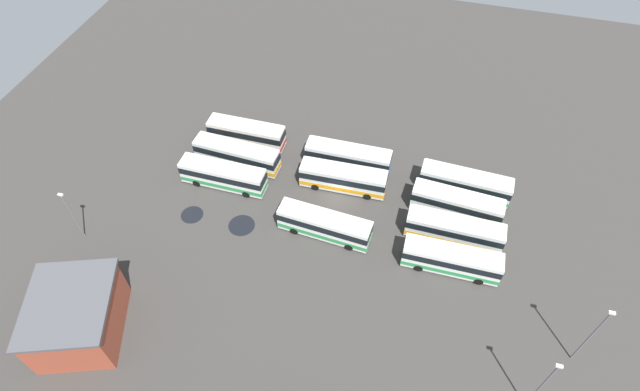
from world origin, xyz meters
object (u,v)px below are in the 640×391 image
object	(u,v)px
bus_row1_slot3	(348,157)
bus_row2_slot3	(465,183)
bus_row1_slot0	(325,225)
bus_row2_slot2	(457,204)
bus_row0_slot1	(223,175)
bus_row1_slot2	(343,178)
depot_building	(77,316)
bus_row0_slot3	(247,133)
bus_row2_slot1	(454,230)
lamp_post_far_corner	(592,335)
lamp_post_near_entrance	(72,214)
bus_row0_slot2	(237,155)
bus_row2_slot0	(452,259)
lamp_post_by_building	(542,385)

from	to	relation	value
bus_row1_slot3	bus_row2_slot3	distance (m)	14.88
bus_row1_slot0	bus_row1_slot3	distance (m)	11.32
bus_row2_slot2	bus_row2_slot3	size ratio (longest dim) A/B	0.97
bus_row0_slot1	bus_row1_slot2	xyz separation A→B (m)	(14.49, 3.51, -0.00)
bus_row2_slot2	depot_building	distance (m)	42.65
bus_row0_slot3	bus_row2_slot1	size ratio (longest dim) A/B	0.95
bus_row1_slot3	lamp_post_far_corner	bearing A→B (deg)	-35.59
lamp_post_near_entrance	depot_building	bearing A→B (deg)	-56.74
bus_row0_slot2	lamp_post_near_entrance	size ratio (longest dim) A/B	1.52
bus_row0_slot1	bus_row2_slot3	distance (m)	29.85
bus_row2_slot0	lamp_post_by_building	xyz separation A→B (m)	(8.32, -12.94, 3.15)
bus_row0_slot2	bus_row1_slot3	world-z (taller)	same
bus_row1_slot2	bus_row2_slot1	world-z (taller)	same
bus_row1_slot0	bus_row2_slot1	bearing A→B (deg)	12.68
bus_row1_slot2	bus_row0_slot2	bearing A→B (deg)	178.65
lamp_post_near_entrance	bus_row1_slot3	bearing A→B (deg)	35.26
bus_row0_slot3	depot_building	world-z (taller)	depot_building
bus_row2_slot0	lamp_post_near_entrance	distance (m)	41.99
bus_row0_slot2	bus_row0_slot3	bearing A→B (deg)	93.58
bus_row2_slot2	depot_building	xyz separation A→B (m)	(-34.37, -25.23, 1.06)
bus_row1_slot3	bus_row2_slot3	world-z (taller)	same
bus_row1_slot3	bus_row2_slot2	distance (m)	14.79
bus_row2_slot3	bus_row1_slot3	bearing A→B (deg)	177.84
bus_row0_slot1	bus_row1_slot0	size ratio (longest dim) A/B	0.99
depot_building	bus_row2_slot1	bearing A→B (deg)	31.68
bus_row2_slot0	depot_building	xyz separation A→B (m)	(-34.60, -17.16, 1.06)
bus_row0_slot3	bus_row1_slot0	xyz separation A→B (m)	(14.12, -12.08, 0.00)
bus_row1_slot2	lamp_post_by_building	xyz separation A→B (m)	(22.47, -21.43, 3.15)
bus_row0_slot3	depot_building	size ratio (longest dim) A/B	0.91
bus_row1_slot0	lamp_post_near_entrance	bearing A→B (deg)	-163.95
bus_row1_slot2	lamp_post_by_building	world-z (taller)	lamp_post_by_building
bus_row1_slot2	lamp_post_near_entrance	world-z (taller)	lamp_post_near_entrance
bus_row0_slot2	bus_row2_slot0	size ratio (longest dim) A/B	1.07
bus_row0_slot2	bus_row2_slot3	size ratio (longest dim) A/B	1.02
lamp_post_near_entrance	lamp_post_far_corner	distance (m)	53.99
bus_row0_slot3	bus_row2_slot3	size ratio (longest dim) A/B	0.94
bus_row2_slot0	lamp_post_near_entrance	xyz separation A→B (m)	(-41.36, -6.84, 2.34)
bus_row0_slot1	lamp_post_near_entrance	xyz separation A→B (m)	(-12.72, -11.82, 2.34)
bus_row2_slot1	lamp_post_far_corner	distance (m)	17.30
bus_row2_slot0	bus_row0_slot1	bearing A→B (deg)	170.14
bus_row1_slot0	depot_building	world-z (taller)	depot_building
lamp_post_near_entrance	bus_row1_slot0	bearing A→B (deg)	16.05
bus_row0_slot1	bus_row2_slot2	bearing A→B (deg)	6.22
bus_row2_slot1	depot_building	world-z (taller)	depot_building
bus_row0_slot1	bus_row1_slot2	distance (m)	14.91
bus_row0_slot2	lamp_post_far_corner	bearing A→B (deg)	-21.28
bus_row0_slot1	bus_row0_slot3	xyz separation A→B (m)	(0.04, 7.99, -0.00)
lamp_post_far_corner	lamp_post_by_building	size ratio (longest dim) A/B	1.03
bus_row1_slot2	lamp_post_by_building	distance (m)	31.21
bus_row2_slot1	lamp_post_by_building	bearing A→B (deg)	-63.73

